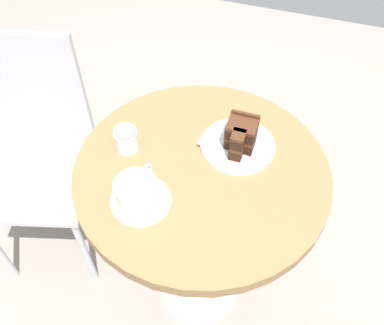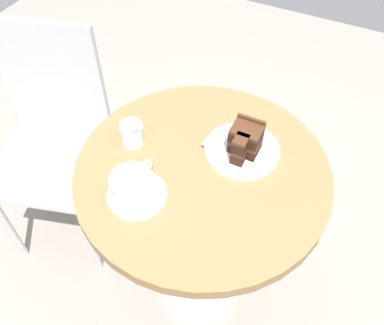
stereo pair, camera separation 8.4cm
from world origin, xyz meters
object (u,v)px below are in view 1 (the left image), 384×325
at_px(cake_plate, 238,145).
at_px(napkin, 245,145).
at_px(cafe_chair, 36,142).
at_px(fork, 219,148).
at_px(saucer, 141,201).
at_px(teaspoon, 121,196).
at_px(coffee_cup, 137,191).
at_px(sugar_pot, 126,138).
at_px(cake_slice, 241,135).

xyz_separation_m(cake_plate, napkin, (0.01, -0.02, -0.00)).
bearing_deg(cafe_chair, fork, -19.64).
height_order(saucer, teaspoon, teaspoon).
bearing_deg(napkin, saucer, 143.60).
bearing_deg(saucer, teaspoon, 100.42).
bearing_deg(teaspoon, cake_plate, -76.55).
height_order(cake_plate, napkin, cake_plate).
relative_size(saucer, coffee_cup, 1.06).
height_order(napkin, sugar_pot, sugar_pot).
relative_size(cake_slice, fork, 0.60).
distance_m(coffee_cup, cafe_chair, 0.64).
bearing_deg(cake_slice, saucer, 143.48).
distance_m(fork, cafe_chair, 0.70).
xyz_separation_m(saucer, coffee_cup, (-0.00, 0.01, 0.04)).
bearing_deg(coffee_cup, sugar_pot, 32.80).
distance_m(saucer, coffee_cup, 0.04).
xyz_separation_m(fork, cafe_chair, (0.04, 0.66, -0.24)).
height_order(coffee_cup, cafe_chair, cafe_chair).
relative_size(teaspoon, fork, 0.52).
height_order(cake_slice, napkin, cake_slice).
bearing_deg(cake_slice, fork, 118.33).
bearing_deg(saucer, napkin, -36.40).
bearing_deg(saucer, coffee_cup, 118.44).
bearing_deg(teaspoon, cake_slice, -78.01).
bearing_deg(napkin, cake_plate, 122.67).
bearing_deg(teaspoon, fork, -74.37).
xyz_separation_m(teaspoon, cafe_chair, (0.26, 0.48, -0.24)).
height_order(coffee_cup, napkin, coffee_cup).
bearing_deg(cake_plate, sugar_pot, 109.25).
relative_size(coffee_cup, fork, 0.87).
bearing_deg(cake_plate, saucer, 145.10).
bearing_deg(teaspoon, coffee_cup, -117.91).
bearing_deg(coffee_cup, cafe_chair, 64.16).
relative_size(saucer, cafe_chair, 0.16).
height_order(cafe_chair, sugar_pot, cafe_chair).
bearing_deg(fork, saucer, 65.22).
distance_m(fork, sugar_pot, 0.24).
distance_m(cake_plate, cake_slice, 0.05).
relative_size(coffee_cup, cake_slice, 1.45).
xyz_separation_m(cake_plate, fork, (-0.03, 0.04, 0.01)).
distance_m(teaspoon, sugar_pot, 0.17).
bearing_deg(cake_slice, sugar_pot, 107.74).
distance_m(coffee_cup, teaspoon, 0.05).
xyz_separation_m(cake_slice, cafe_chair, (0.01, 0.70, -0.28)).
relative_size(saucer, fork, 0.92).
xyz_separation_m(cake_slice, sugar_pot, (-0.09, 0.28, -0.02)).
height_order(saucer, cake_slice, cake_slice).
relative_size(saucer, sugar_pot, 1.95).
distance_m(saucer, cafe_chair, 0.63).
relative_size(fork, sugar_pot, 2.12).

